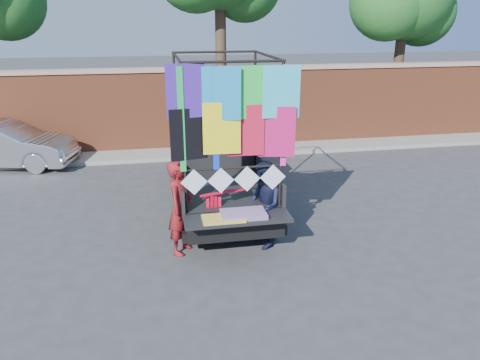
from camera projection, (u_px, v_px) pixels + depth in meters
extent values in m
plane|color=#38383A|center=(235.00, 246.00, 8.84)|extent=(90.00, 90.00, 0.00)
cube|color=#9D4D2D|center=(196.00, 111.00, 14.92)|extent=(30.00, 0.35, 2.50)
cube|color=tan|center=(195.00, 69.00, 14.48)|extent=(30.00, 0.45, 0.12)
cube|color=gray|center=(200.00, 152.00, 14.66)|extent=(30.00, 1.20, 0.12)
sphere|color=#1B6126|center=(5.00, 1.00, 14.32)|extent=(2.40, 2.40, 2.40)
cylinder|color=#38281C|center=(221.00, 59.00, 15.71)|extent=(0.36, 0.36, 5.46)
cylinder|color=#38281C|center=(398.00, 69.00, 17.00)|extent=(0.36, 0.36, 4.55)
sphere|color=#1B6126|center=(421.00, 12.00, 16.88)|extent=(2.40, 2.40, 2.40)
sphere|color=#1B6126|center=(388.00, 2.00, 15.82)|extent=(2.60, 2.60, 2.60)
cylinder|color=black|center=(179.00, 179.00, 11.44)|extent=(0.23, 0.68, 0.68)
cylinder|color=black|center=(188.00, 226.00, 8.87)|extent=(0.23, 0.68, 0.68)
cylinder|color=black|center=(243.00, 175.00, 11.72)|extent=(0.23, 0.68, 0.68)
cylinder|color=black|center=(270.00, 220.00, 9.15)|extent=(0.23, 0.68, 0.68)
cube|color=black|center=(219.00, 191.00, 10.19)|extent=(1.75, 4.31, 0.31)
cube|color=black|center=(225.00, 191.00, 9.38)|extent=(1.85, 2.36, 0.10)
cube|color=black|center=(179.00, 183.00, 9.15)|extent=(0.06, 2.36, 0.46)
cube|color=black|center=(269.00, 177.00, 9.46)|extent=(0.06, 2.36, 0.46)
cube|color=black|center=(216.00, 163.00, 10.38)|extent=(1.85, 0.06, 0.46)
cube|color=black|center=(211.00, 149.00, 11.28)|extent=(1.85, 1.64, 1.28)
cube|color=#8C9EAD|center=(213.00, 137.00, 10.72)|extent=(1.64, 0.06, 0.56)
cube|color=#8C9EAD|center=(207.00, 133.00, 11.93)|extent=(1.64, 0.10, 0.72)
cube|color=black|center=(205.00, 147.00, 12.42)|extent=(1.80, 0.92, 0.56)
cube|color=black|center=(238.00, 218.00, 8.04)|extent=(1.85, 0.56, 0.06)
cube|color=black|center=(235.00, 233.00, 8.39)|extent=(1.90, 0.15, 0.18)
cylinder|color=black|center=(184.00, 142.00, 7.79)|extent=(0.05, 0.05, 2.57)
cylinder|color=black|center=(176.00, 116.00, 9.79)|extent=(0.05, 0.05, 2.57)
cylinder|color=black|center=(281.00, 137.00, 8.08)|extent=(0.05, 0.05, 2.57)
cylinder|color=black|center=(255.00, 113.00, 10.08)|extent=(0.05, 0.05, 2.57)
cylinder|color=black|center=(233.00, 62.00, 7.51)|extent=(1.75, 0.05, 0.05)
cylinder|color=black|center=(215.00, 52.00, 9.51)|extent=(1.75, 0.05, 0.05)
cylinder|color=black|center=(177.00, 57.00, 8.36)|extent=(0.05, 2.21, 0.05)
cylinder|color=black|center=(268.00, 56.00, 8.66)|extent=(0.05, 2.21, 0.05)
cylinder|color=black|center=(234.00, 168.00, 8.11)|extent=(1.75, 0.04, 0.04)
cube|color=#4821A7|center=(186.00, 92.00, 7.51)|extent=(0.64, 0.02, 0.87)
cube|color=#168BC9|center=(218.00, 92.00, 7.56)|extent=(0.64, 0.02, 0.87)
cube|color=#27E045|center=(249.00, 90.00, 7.69)|extent=(0.64, 0.02, 0.87)
cube|color=#2FBFE2|center=(280.00, 90.00, 7.74)|extent=(0.64, 0.02, 0.87)
cube|color=black|center=(188.00, 133.00, 7.73)|extent=(0.64, 0.02, 0.87)
cube|color=yellow|center=(219.00, 132.00, 7.78)|extent=(0.64, 0.02, 0.87)
cube|color=red|center=(249.00, 130.00, 7.91)|extent=(0.64, 0.02, 0.87)
cube|color=#C81662|center=(279.00, 129.00, 7.96)|extent=(0.64, 0.02, 0.87)
cube|color=green|center=(181.00, 121.00, 7.63)|extent=(0.10, 0.01, 1.75)
cube|color=#F829BB|center=(284.00, 117.00, 7.93)|extent=(0.10, 0.01, 1.75)
cube|color=#1637CA|center=(216.00, 120.00, 7.72)|extent=(0.10, 0.01, 1.75)
cube|color=silver|center=(194.00, 182.00, 8.02)|extent=(0.46, 0.01, 0.46)
cube|color=silver|center=(221.00, 180.00, 8.11)|extent=(0.46, 0.01, 0.46)
cube|color=silver|center=(247.00, 179.00, 8.19)|extent=(0.46, 0.01, 0.46)
cube|color=silver|center=(273.00, 177.00, 8.27)|extent=(0.46, 0.01, 0.46)
cube|color=#F23556|center=(243.00, 214.00, 8.03)|extent=(0.77, 0.46, 0.08)
cube|color=gold|center=(223.00, 219.00, 7.91)|extent=(0.72, 0.41, 0.04)
imported|color=silver|center=(5.00, 145.00, 13.26)|extent=(4.09, 2.17, 1.28)
imported|color=maroon|center=(180.00, 208.00, 8.36)|extent=(0.66, 0.76, 1.75)
imported|color=#161A37|center=(263.00, 205.00, 8.62)|extent=(0.66, 0.83, 1.64)
cube|color=red|center=(222.00, 192.00, 8.40)|extent=(0.85, 0.25, 0.04)
cube|color=red|center=(208.00, 208.00, 8.42)|extent=(0.05, 0.02, 0.50)
cube|color=red|center=(212.00, 209.00, 8.44)|extent=(0.05, 0.02, 0.50)
cube|color=red|center=(216.00, 209.00, 8.46)|extent=(0.05, 0.02, 0.50)
cube|color=red|center=(220.00, 210.00, 8.48)|extent=(0.05, 0.02, 0.50)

